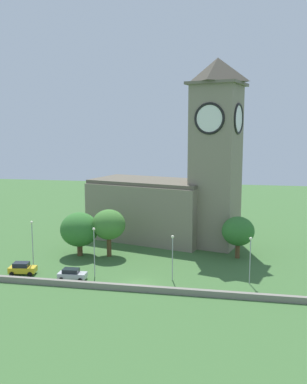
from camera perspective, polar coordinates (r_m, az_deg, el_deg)
ground_plane at (r=76.21m, az=0.54°, el=-8.35°), size 200.00×200.00×0.00m
church at (r=83.24m, az=2.89°, el=0.53°), size 31.47×18.54×34.62m
quay_barrier at (r=59.85m, az=-2.51°, el=-12.71°), size 53.22×0.70×0.86m
car_yellow at (r=69.04m, az=-17.12°, el=-9.72°), size 4.27×2.62×1.86m
car_silver at (r=64.98m, az=-10.83°, el=-10.73°), size 4.24×2.25×1.67m
streetlamp_west_end at (r=69.77m, az=-15.89°, el=-5.89°), size 0.44×0.44×7.82m
streetlamp_west_mid at (r=64.34m, az=-7.94°, el=-6.97°), size 0.44×0.44×7.58m
streetlamp_central at (r=62.72m, az=2.55°, el=-7.75°), size 0.44×0.44×6.75m
streetlamp_east_mid at (r=62.66m, az=12.81°, el=-7.91°), size 0.44×0.44×6.87m
tree_riverside_west at (r=74.28m, az=-6.00°, el=-4.37°), size 5.78×5.78×8.26m
tree_riverside_east at (r=74.47m, az=11.23°, el=-5.17°), size 5.54×5.54×7.23m
tree_churchyard at (r=75.52m, az=-9.87°, el=-4.96°), size 6.61×6.61×7.67m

